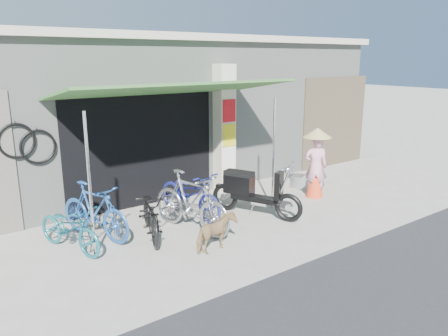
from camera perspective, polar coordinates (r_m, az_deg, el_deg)
ground at (r=8.39m, az=5.19°, el=-7.80°), size 80.00×80.00×0.00m
bicycle_shop at (r=12.13m, az=-10.84°, el=7.82°), size 12.30×5.30×3.66m
shop_pillar at (r=10.35m, az=-0.04°, el=5.12°), size 0.42×0.44×3.00m
awning at (r=8.59m, az=-6.36°, el=9.98°), size 4.60×1.88×2.72m
neighbour_right at (r=13.32m, az=14.22°, el=5.87°), size 2.60×0.06×2.60m
bike_teal at (r=7.72m, az=-19.53°, el=-7.40°), size 0.99×1.61×0.80m
bike_blue at (r=8.08m, az=-16.55°, el=-5.39°), size 1.03×1.75×1.01m
bike_black at (r=7.96m, az=-9.56°, el=-5.77°), size 1.11×1.79×0.89m
bike_silver at (r=8.06m, az=-4.40°, el=-4.41°), size 0.94×1.97×1.14m
bike_navy at (r=8.85m, az=-4.45°, el=-3.36°), size 0.88×1.86×0.94m
street_dog at (r=7.30m, az=-1.05°, el=-8.50°), size 0.81×0.49×0.64m
moped at (r=8.86m, az=3.89°, el=-3.03°), size 1.01×1.88×1.13m
nun at (r=10.16m, az=11.91°, el=0.68°), size 0.64×0.64×1.62m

